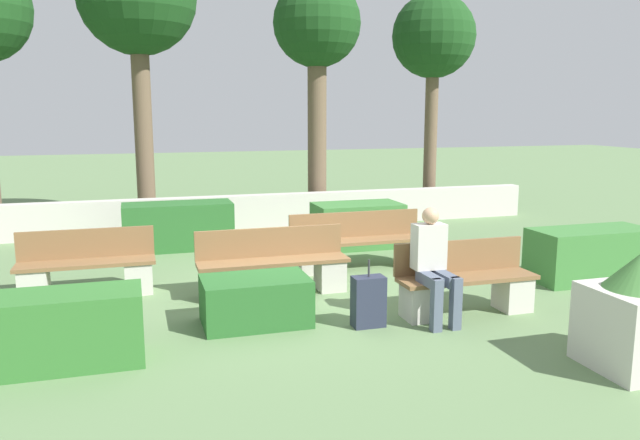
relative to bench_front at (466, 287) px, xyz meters
The scene contains 17 objects.
ground_plane 2.35m from the bench_front, 141.48° to the left, with size 60.00×60.00×0.00m, color #607F51.
perimeter_wall 6.51m from the bench_front, 106.26° to the left, with size 13.41×0.30×0.72m.
bench_front is the anchor object (origin of this frame).
bench_left_side 4.97m from the bench_front, 154.61° to the left, with size 1.78×0.48×0.88m.
bench_right_side 2.50m from the bench_front, 101.26° to the left, with size 2.16×0.48×0.88m.
bench_back 2.56m from the bench_front, 144.08° to the left, with size 2.05×0.48×0.88m.
person_seated_man 0.68m from the bench_front, 164.95° to the right, with size 0.38×0.64×1.34m.
hedge_block_near_left 2.57m from the bench_front, behind, with size 1.23×0.77×0.55m.
hedge_block_near_right 5.65m from the bench_front, 123.28° to the left, with size 1.92×0.77×0.83m.
hedge_block_mid_left 3.97m from the bench_front, 89.34° to the left, with size 1.57×0.88×0.80m.
hedge_block_mid_right 4.75m from the bench_front, behind, with size 1.87×0.67×0.73m.
hedge_block_far_left 2.69m from the bench_front, 18.65° to the left, with size 1.79×0.78×0.76m.
planter_corner_left 2.08m from the bench_front, 69.60° to the right, with size 0.85×0.85×1.15m.
suitcase 1.32m from the bench_front, behind, with size 0.37×0.22×0.79m.
tree_center_left 9.42m from the bench_front, 115.33° to the left, with size 2.47×2.47×6.06m.
tree_center_right 7.87m from the bench_front, 88.79° to the left, with size 1.91×1.91×5.29m.
tree_rightmost 8.45m from the bench_front, 66.87° to the left, with size 1.93×1.93×5.12m.
Camera 1 is at (-2.01, -7.98, 2.46)m, focal length 35.00 mm.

